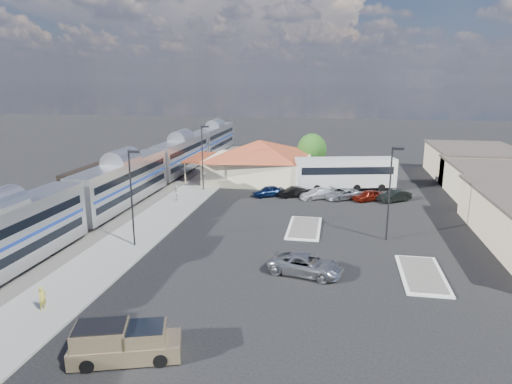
% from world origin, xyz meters
% --- Properties ---
extents(ground, '(280.00, 280.00, 0.00)m').
position_xyz_m(ground, '(0.00, 0.00, 0.00)').
color(ground, black).
rests_on(ground, ground).
extents(railbed, '(16.00, 100.00, 0.12)m').
position_xyz_m(railbed, '(-21.00, 8.00, 0.06)').
color(railbed, '#4C4944').
rests_on(railbed, ground).
extents(platform, '(5.50, 92.00, 0.18)m').
position_xyz_m(platform, '(-12.00, 6.00, 0.09)').
color(platform, gray).
rests_on(platform, ground).
extents(passenger_train, '(3.00, 104.00, 5.55)m').
position_xyz_m(passenger_train, '(-18.00, 6.45, 2.87)').
color(passenger_train, silver).
rests_on(passenger_train, ground).
extents(freight_cars, '(2.80, 46.00, 4.00)m').
position_xyz_m(freight_cars, '(-24.00, 11.38, 1.93)').
color(freight_cars, black).
rests_on(freight_cars, ground).
extents(station_depot, '(18.35, 12.24, 6.20)m').
position_xyz_m(station_depot, '(-4.56, 24.00, 3.13)').
color(station_depot, beige).
rests_on(station_depot, ground).
extents(traffic_island_south, '(3.30, 7.50, 0.21)m').
position_xyz_m(traffic_island_south, '(4.00, 2.00, 0.10)').
color(traffic_island_south, silver).
rests_on(traffic_island_south, ground).
extents(traffic_island_north, '(3.30, 7.50, 0.21)m').
position_xyz_m(traffic_island_north, '(14.00, -8.00, 0.10)').
color(traffic_island_north, silver).
rests_on(traffic_island_north, ground).
extents(lamp_plat_s, '(1.08, 0.25, 9.00)m').
position_xyz_m(lamp_plat_s, '(-10.90, -6.00, 5.34)').
color(lamp_plat_s, black).
rests_on(lamp_plat_s, ground).
extents(lamp_plat_n, '(1.08, 0.25, 9.00)m').
position_xyz_m(lamp_plat_n, '(-10.90, 16.00, 5.34)').
color(lamp_plat_n, black).
rests_on(lamp_plat_n, ground).
extents(lamp_lot, '(1.08, 0.25, 9.00)m').
position_xyz_m(lamp_lot, '(12.10, 0.00, 5.34)').
color(lamp_lot, black).
rests_on(lamp_lot, ground).
extents(tree_depot, '(4.71, 4.71, 6.63)m').
position_xyz_m(tree_depot, '(3.00, 30.00, 4.02)').
color(tree_depot, '#382314').
rests_on(tree_depot, ground).
extents(pickup_truck, '(6.29, 3.84, 2.04)m').
position_xyz_m(pickup_truck, '(-3.94, -22.35, 0.97)').
color(pickup_truck, '#9D8660').
rests_on(pickup_truck, ground).
extents(suv, '(6.34, 3.96, 1.64)m').
position_xyz_m(suv, '(4.97, -9.33, 0.82)').
color(suv, '#999BA0').
rests_on(suv, ground).
extents(coach_bus, '(14.09, 6.09, 4.42)m').
position_xyz_m(coach_bus, '(8.22, 20.34, 2.55)').
color(coach_bus, white).
rests_on(coach_bus, ground).
extents(person_a, '(0.50, 0.66, 1.64)m').
position_xyz_m(person_a, '(-11.70, -18.46, 1.00)').
color(person_a, gold).
rests_on(person_a, platform).
extents(person_b, '(0.94, 1.08, 1.88)m').
position_xyz_m(person_b, '(-12.70, 9.79, 1.12)').
color(person_b, silver).
rests_on(person_b, platform).
extents(parked_car_a, '(4.49, 3.59, 1.43)m').
position_xyz_m(parked_car_a, '(-1.68, 14.52, 0.72)').
color(parked_car_a, '#0B193B').
rests_on(parked_car_a, ground).
extents(parked_car_b, '(4.26, 3.15, 1.34)m').
position_xyz_m(parked_car_b, '(1.52, 14.82, 0.67)').
color(parked_car_b, black).
rests_on(parked_car_b, ground).
extents(parked_car_c, '(5.09, 4.13, 1.38)m').
position_xyz_m(parked_car_c, '(4.72, 14.52, 0.69)').
color(parked_car_c, silver).
rests_on(parked_car_c, ground).
extents(parked_car_d, '(5.34, 4.72, 1.37)m').
position_xyz_m(parked_car_d, '(7.92, 14.82, 0.69)').
color(parked_car_d, gray).
rests_on(parked_car_d, ground).
extents(parked_car_e, '(4.38, 3.54, 1.40)m').
position_xyz_m(parked_car_e, '(11.12, 14.52, 0.70)').
color(parked_car_e, maroon).
rests_on(parked_car_e, ground).
extents(parked_car_f, '(4.59, 3.88, 1.49)m').
position_xyz_m(parked_car_f, '(14.32, 14.82, 0.74)').
color(parked_car_f, black).
rests_on(parked_car_f, ground).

